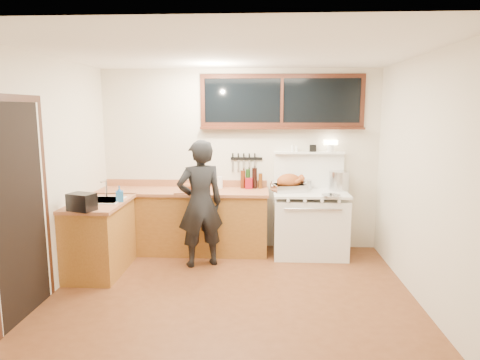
# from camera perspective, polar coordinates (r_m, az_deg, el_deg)

# --- Properties ---
(ground_plane) EXTENTS (4.00, 3.50, 0.02)m
(ground_plane) POSITION_cam_1_polar(r_m,az_deg,el_deg) (4.90, -1.13, -15.17)
(ground_plane) COLOR #582D17
(room_shell) EXTENTS (4.10, 3.60, 2.65)m
(room_shell) POSITION_cam_1_polar(r_m,az_deg,el_deg) (4.47, -1.20, 4.55)
(room_shell) COLOR beige
(room_shell) RESTS_ON ground
(counter_back) EXTENTS (2.44, 0.64, 1.00)m
(counter_back) POSITION_cam_1_polar(r_m,az_deg,el_deg) (6.21, -7.61, -5.37)
(counter_back) COLOR brown
(counter_back) RESTS_ON ground
(counter_left) EXTENTS (0.64, 1.09, 0.90)m
(counter_left) POSITION_cam_1_polar(r_m,az_deg,el_deg) (5.68, -18.17, -7.18)
(counter_left) COLOR brown
(counter_left) RESTS_ON ground
(sink_unit) EXTENTS (0.50, 0.45, 0.37)m
(sink_unit) POSITION_cam_1_polar(r_m,az_deg,el_deg) (5.65, -17.92, -3.13)
(sink_unit) COLOR white
(sink_unit) RESTS_ON counter_left
(vintage_stove) EXTENTS (1.02, 0.74, 1.59)m
(vintage_stove) POSITION_cam_1_polar(r_m,az_deg,el_deg) (6.10, 9.27, -5.54)
(vintage_stove) COLOR white
(vintage_stove) RESTS_ON ground
(back_window) EXTENTS (2.32, 0.13, 0.77)m
(back_window) POSITION_cam_1_polar(r_m,az_deg,el_deg) (6.17, 5.60, 9.69)
(back_window) COLOR black
(back_window) RESTS_ON room_shell
(left_doorway) EXTENTS (0.02, 1.04, 2.17)m
(left_doorway) POSITION_cam_1_polar(r_m,az_deg,el_deg) (4.63, -27.17, -3.40)
(left_doorway) COLOR black
(left_doorway) RESTS_ON ground
(knife_strip) EXTENTS (0.46, 0.03, 0.28)m
(knife_strip) POSITION_cam_1_polar(r_m,az_deg,el_deg) (6.22, 0.72, 2.79)
(knife_strip) COLOR black
(knife_strip) RESTS_ON room_shell
(man) EXTENTS (0.71, 0.60, 1.65)m
(man) POSITION_cam_1_polar(r_m,az_deg,el_deg) (5.54, -5.32, -3.16)
(man) COLOR black
(man) RESTS_ON ground
(soap_bottle) EXTENTS (0.12, 0.12, 0.20)m
(soap_bottle) POSITION_cam_1_polar(r_m,az_deg,el_deg) (5.48, -15.78, -1.79)
(soap_bottle) COLOR #2162A8
(soap_bottle) RESTS_ON counter_left
(toaster) EXTENTS (0.34, 0.28, 0.20)m
(toaster) POSITION_cam_1_polar(r_m,az_deg,el_deg) (5.13, -20.35, -2.77)
(toaster) COLOR black
(toaster) RESTS_ON counter_left
(cutting_board) EXTENTS (0.41, 0.34, 0.13)m
(cutting_board) POSITION_cam_1_polar(r_m,az_deg,el_deg) (5.92, -7.09, -1.15)
(cutting_board) COLOR #A0613F
(cutting_board) RESTS_ON counter_back
(roast_turkey) EXTENTS (0.51, 0.44, 0.25)m
(roast_turkey) POSITION_cam_1_polar(r_m,az_deg,el_deg) (5.97, 6.57, -0.55)
(roast_turkey) COLOR silver
(roast_turkey) RESTS_ON vintage_stove
(stockpot) EXTENTS (0.37, 0.37, 0.27)m
(stockpot) POSITION_cam_1_polar(r_m,az_deg,el_deg) (6.19, 13.09, -0.08)
(stockpot) COLOR silver
(stockpot) RESTS_ON vintage_stove
(saucepan) EXTENTS (0.19, 0.31, 0.13)m
(saucepan) POSITION_cam_1_polar(r_m,az_deg,el_deg) (6.16, 8.72, -0.61)
(saucepan) COLOR silver
(saucepan) RESTS_ON vintage_stove
(pot_lid) EXTENTS (0.25, 0.25, 0.04)m
(pot_lid) POSITION_cam_1_polar(r_m,az_deg,el_deg) (5.73, 12.03, -2.03)
(pot_lid) COLOR silver
(pot_lid) RESTS_ON vintage_stove
(coffee_tin) EXTENTS (0.11, 0.09, 0.16)m
(coffee_tin) POSITION_cam_1_polar(r_m,az_deg,el_deg) (6.14, 1.17, -0.45)
(coffee_tin) COLOR maroon
(coffee_tin) RESTS_ON counter_back
(pitcher) EXTENTS (0.11, 0.11, 0.17)m
(pitcher) POSITION_cam_1_polar(r_m,az_deg,el_deg) (6.19, -2.73, -0.32)
(pitcher) COLOR white
(pitcher) RESTS_ON counter_back
(bottle_cluster) EXTENTS (0.32, 0.07, 0.30)m
(bottle_cluster) POSITION_cam_1_polar(r_m,az_deg,el_deg) (6.16, 1.44, 0.13)
(bottle_cluster) COLOR black
(bottle_cluster) RESTS_ON counter_back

